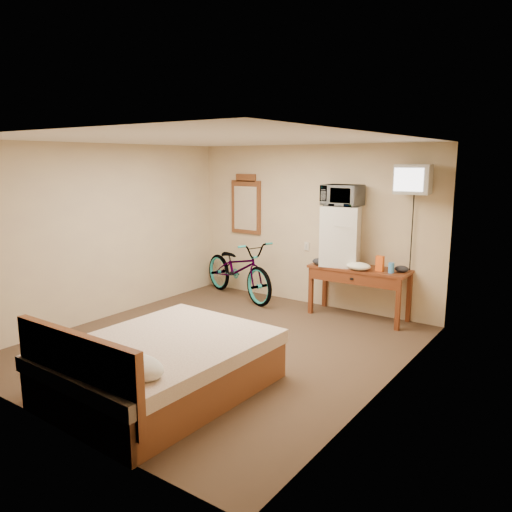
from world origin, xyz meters
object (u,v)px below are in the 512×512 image
object	(u,v)px
desk	(358,275)
microwave	(342,195)
blue_cup	(391,268)
bicycle	(238,269)
mini_fridge	(341,236)
bed	(157,366)
wall_mirror	(246,205)
crt_television	(413,179)

from	to	relation	value
desk	microwave	xyz separation A→B (m)	(-0.31, 0.04, 1.13)
blue_cup	bicycle	xyz separation A→B (m)	(-2.58, -0.05, -0.33)
mini_fridge	blue_cup	size ratio (longest dim) A/B	6.14
blue_cup	bed	size ratio (longest dim) A/B	0.07
microwave	bicycle	bearing A→B (deg)	-174.01
blue_cup	bed	bearing A→B (deg)	-108.41
wall_mirror	bed	size ratio (longest dim) A/B	0.47
bed	desk	bearing A→B (deg)	79.78
wall_mirror	mini_fridge	bearing A→B (deg)	-7.15
desk	microwave	distance (m)	1.18
wall_mirror	bicycle	world-z (taller)	wall_mirror
desk	wall_mirror	bearing A→B (deg)	172.89
crt_television	wall_mirror	distance (m)	2.96
wall_mirror	bed	distance (m)	4.16
desk	bed	size ratio (longest dim) A/B	0.67
desk	microwave	size ratio (longest dim) A/B	2.64
microwave	bicycle	size ratio (longest dim) A/B	0.29
crt_television	bed	world-z (taller)	crt_television
blue_cup	bicycle	distance (m)	2.60
desk	crt_television	distance (m)	1.55
desk	bicycle	size ratio (longest dim) A/B	0.77
microwave	desk	bearing A→B (deg)	-5.44
bed	wall_mirror	bearing A→B (deg)	113.63
blue_cup	wall_mirror	size ratio (longest dim) A/B	0.14
bicycle	mini_fridge	bearing A→B (deg)	-65.60
mini_fridge	blue_cup	bearing A→B (deg)	-6.17
blue_cup	wall_mirror	bearing A→B (deg)	173.14
wall_mirror	bed	bearing A→B (deg)	-66.37
mini_fridge	desk	bearing A→B (deg)	-6.82
mini_fridge	bicycle	xyz separation A→B (m)	(-1.77, -0.14, -0.69)
bicycle	microwave	bearing A→B (deg)	-65.60
desk	crt_television	world-z (taller)	crt_television
microwave	crt_television	size ratio (longest dim) A/B	0.94
bicycle	bed	bearing A→B (deg)	-135.84
desk	wall_mirror	distance (m)	2.39
crt_television	bed	size ratio (longest dim) A/B	0.27
blue_cup	bicycle	world-z (taller)	bicycle
blue_cup	mini_fridge	bearing A→B (deg)	173.83
desk	wall_mirror	xyz separation A→B (m)	(-2.20, 0.27, 0.88)
crt_television	bicycle	distance (m)	3.18
bed	mini_fridge	bearing A→B (deg)	85.04
desk	crt_television	xyz separation A→B (m)	(0.70, 0.02, 1.38)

